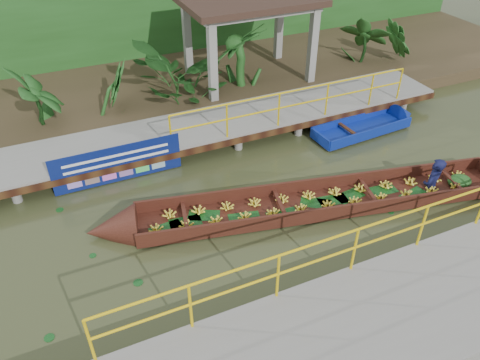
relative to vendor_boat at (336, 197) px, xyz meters
name	(u,v)px	position (x,y,z in m)	size (l,w,h in m)	color
ground	(246,212)	(-2.15, 0.63, -0.22)	(80.00, 80.00, 0.00)	#34371B
land_strip	(158,84)	(-2.15, 8.13, 0.01)	(30.00, 8.00, 0.45)	#332A19
far_dock	(197,130)	(-2.13, 4.06, 0.26)	(16.00, 2.06, 1.66)	gray
near_dock	(395,322)	(-1.15, -3.57, 0.08)	(18.00, 2.40, 1.73)	gray
pavilion	(249,9)	(0.85, 6.93, 2.60)	(4.40, 3.00, 3.00)	gray
foliage_backdrop	(135,14)	(-2.15, 10.63, 1.78)	(30.00, 0.80, 4.00)	#1A4516
vendor_boat	(336,197)	(0.00, 0.00, 0.00)	(11.26, 3.42, 2.19)	#36150E
moored_blue_boat	(383,122)	(3.50, 2.67, -0.07)	(3.67, 1.20, 0.86)	navy
blue_banner	(118,164)	(-4.62, 3.11, 0.34)	(3.31, 0.04, 1.03)	navy
tropical_plants	(241,65)	(0.10, 5.93, 1.15)	(14.47, 1.47, 1.84)	#1A4516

